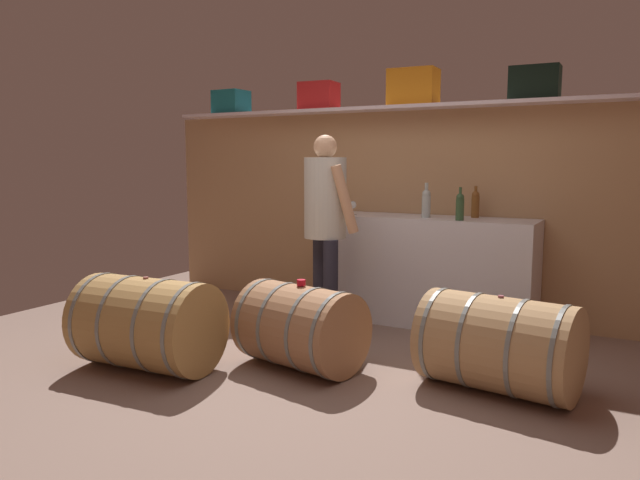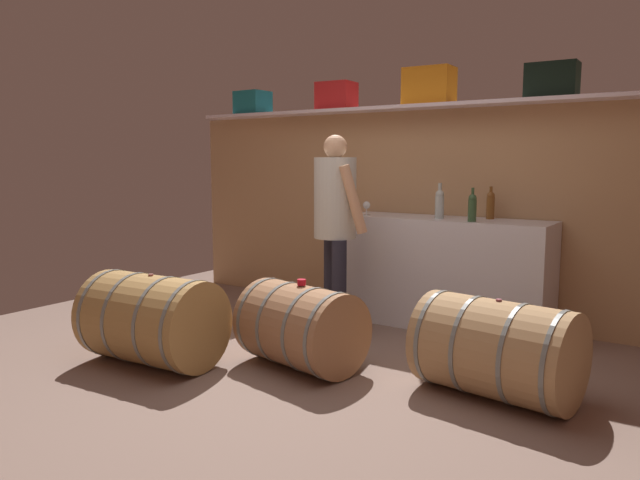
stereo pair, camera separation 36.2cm
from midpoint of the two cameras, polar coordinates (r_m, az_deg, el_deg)
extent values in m
cube|color=#81685C|center=(4.47, 4.57, -11.56)|extent=(6.78, 7.57, 0.02)
cube|color=tan|center=(5.74, 12.65, 2.38)|extent=(5.58, 0.10, 1.91)
cube|color=silver|center=(5.60, 12.38, 12.23)|extent=(5.13, 0.40, 0.03)
cube|color=#19737F|center=(6.64, -4.80, 12.79)|extent=(0.33, 0.29, 0.24)
cube|color=red|center=(6.05, 3.33, 13.43)|extent=(0.36, 0.29, 0.27)
cube|color=orange|center=(5.63, 12.16, 14.04)|extent=(0.43, 0.28, 0.33)
cube|color=black|center=(5.33, 22.98, 13.73)|extent=(0.39, 0.23, 0.28)
cube|color=white|center=(5.41, 13.45, -3.04)|extent=(1.82, 0.55, 0.96)
cylinder|color=#ADBAB7|center=(5.30, 13.17, 3.03)|extent=(0.08, 0.08, 0.19)
sphere|color=#ADBAB7|center=(5.30, 13.21, 4.23)|extent=(0.07, 0.07, 0.07)
cylinder|color=#ADBAB7|center=(5.29, 13.23, 4.80)|extent=(0.03, 0.03, 0.09)
cylinder|color=#335232|center=(5.09, 16.20, 2.68)|extent=(0.07, 0.07, 0.18)
sphere|color=#335232|center=(5.08, 16.24, 3.82)|extent=(0.07, 0.07, 0.07)
cylinder|color=#335232|center=(5.08, 16.26, 4.35)|extent=(0.02, 0.02, 0.08)
cylinder|color=brown|center=(5.37, 17.70, 2.89)|extent=(0.07, 0.07, 0.19)
sphere|color=brown|center=(5.36, 17.74, 4.02)|extent=(0.06, 0.06, 0.06)
cylinder|color=brown|center=(5.36, 17.76, 4.48)|extent=(0.03, 0.03, 0.07)
cylinder|color=white|center=(5.50, 6.30, 2.35)|extent=(0.07, 0.07, 0.00)
cylinder|color=white|center=(5.50, 6.31, 2.70)|extent=(0.01, 0.01, 0.06)
sphere|color=white|center=(5.50, 6.31, 3.30)|extent=(0.07, 0.07, 0.07)
sphere|color=maroon|center=(5.50, 6.31, 3.19)|extent=(0.04, 0.04, 0.04)
cylinder|color=#9D6D49|center=(4.26, 0.64, -8.19)|extent=(0.92, 0.73, 0.58)
cylinder|color=slate|center=(4.50, -2.52, -7.35)|extent=(0.15, 0.59, 0.59)
cylinder|color=slate|center=(4.35, -0.61, -7.86)|extent=(0.15, 0.59, 0.59)
cylinder|color=slate|center=(4.17, 1.93, -8.53)|extent=(0.15, 0.59, 0.59)
cylinder|color=slate|center=(4.04, 4.17, -9.11)|extent=(0.15, 0.59, 0.59)
cylinder|color=#884052|center=(4.19, 0.64, -4.30)|extent=(0.04, 0.04, 0.01)
cylinder|color=#A87E45|center=(4.45, -13.34, -7.35)|extent=(0.98, 0.69, 0.64)
cylinder|color=slate|center=(4.72, -16.83, -6.60)|extent=(0.06, 0.65, 0.65)
cylinder|color=slate|center=(4.55, -14.72, -7.06)|extent=(0.06, 0.65, 0.65)
cylinder|color=slate|center=(4.35, -11.89, -7.65)|extent=(0.06, 0.65, 0.65)
cylinder|color=slate|center=(4.19, -9.38, -8.16)|extent=(0.06, 0.65, 0.65)
cylinder|color=#914B45|center=(4.38, -13.46, -3.24)|extent=(0.04, 0.04, 0.01)
cylinder|color=#AB8254|center=(3.94, 18.98, -9.76)|extent=(1.01, 0.73, 0.60)
cylinder|color=slate|center=(4.10, 13.87, -8.90)|extent=(0.11, 0.61, 0.61)
cylinder|color=slate|center=(4.00, 16.99, -9.43)|extent=(0.11, 0.61, 0.61)
cylinder|color=slate|center=(3.89, 21.04, -10.08)|extent=(0.11, 0.61, 0.61)
cylinder|color=slate|center=(3.82, 24.50, -10.60)|extent=(0.11, 0.61, 0.61)
cylinder|color=#8C434D|center=(3.86, 19.18, -5.42)|extent=(0.04, 0.04, 0.01)
cylinder|color=red|center=(4.18, 0.72, -4.04)|extent=(0.06, 0.06, 0.04)
cylinder|color=#262635|center=(4.97, 3.91, -4.65)|extent=(0.12, 0.12, 0.81)
cylinder|color=#262635|center=(5.25, 3.01, -3.98)|extent=(0.12, 0.12, 0.81)
cylinder|color=silver|center=(5.01, 3.51, 3.99)|extent=(0.35, 0.35, 0.67)
sphere|color=tan|center=(5.00, 3.55, 8.81)|extent=(0.19, 0.19, 0.19)
cylinder|color=tan|center=(4.85, 5.30, 3.85)|extent=(0.23, 0.23, 0.56)
cylinder|color=tan|center=(5.23, 4.00, 4.12)|extent=(0.25, 0.25, 0.56)
camera|label=1|loc=(0.18, -87.48, 0.33)|focal=33.83mm
camera|label=2|loc=(0.18, 92.52, -0.33)|focal=33.83mm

